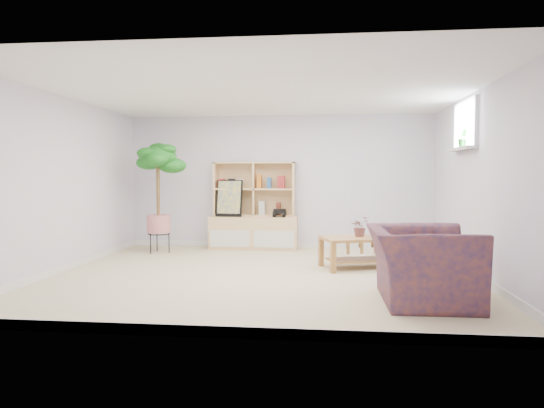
# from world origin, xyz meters

# --- Properties ---
(floor) EXTENTS (5.50, 5.00, 0.01)m
(floor) POSITION_xyz_m (0.00, 0.00, 0.00)
(floor) COLOR beige
(floor) RESTS_ON ground
(ceiling) EXTENTS (5.50, 5.00, 0.01)m
(ceiling) POSITION_xyz_m (0.00, 0.00, 2.40)
(ceiling) COLOR white
(ceiling) RESTS_ON walls
(walls) EXTENTS (5.51, 5.01, 2.40)m
(walls) POSITION_xyz_m (0.00, 0.00, 1.20)
(walls) COLOR silver
(walls) RESTS_ON floor
(baseboard) EXTENTS (5.50, 5.00, 0.10)m
(baseboard) POSITION_xyz_m (0.00, 0.00, 0.05)
(baseboard) COLOR white
(baseboard) RESTS_ON floor
(window) EXTENTS (0.10, 0.98, 0.68)m
(window) POSITION_xyz_m (2.73, 0.60, 2.00)
(window) COLOR silver
(window) RESTS_ON walls
(window_sill) EXTENTS (0.14, 1.00, 0.04)m
(window_sill) POSITION_xyz_m (2.67, 0.60, 1.68)
(window_sill) COLOR white
(window_sill) RESTS_ON walls
(storage_unit) EXTENTS (1.56, 0.53, 1.56)m
(storage_unit) POSITION_xyz_m (-0.43, 2.24, 0.78)
(storage_unit) COLOR #E2AF7B
(storage_unit) RESTS_ON floor
(poster) EXTENTS (0.48, 0.17, 0.65)m
(poster) POSITION_xyz_m (-0.86, 2.18, 0.91)
(poster) COLOR yellow
(poster) RESTS_ON storage_unit
(toy_truck) EXTENTS (0.32, 0.23, 0.16)m
(toy_truck) POSITION_xyz_m (0.04, 2.17, 0.67)
(toy_truck) COLOR black
(toy_truck) RESTS_ON storage_unit
(coffee_table) EXTENTS (1.22, 0.91, 0.44)m
(coffee_table) POSITION_xyz_m (1.34, 0.64, 0.22)
(coffee_table) COLOR #B07738
(coffee_table) RESTS_ON floor
(table_plant) EXTENTS (0.34, 0.34, 0.29)m
(table_plant) POSITION_xyz_m (1.32, 0.68, 0.59)
(table_plant) COLOR #245726
(table_plant) RESTS_ON coffee_table
(floor_tree) EXTENTS (0.70, 0.70, 1.88)m
(floor_tree) POSITION_xyz_m (-1.98, 1.64, 0.94)
(floor_tree) COLOR #0E4E16
(floor_tree) RESTS_ON floor
(armchair) EXTENTS (1.05, 1.20, 0.89)m
(armchair) POSITION_xyz_m (1.82, -1.15, 0.44)
(armchair) COLOR navy
(armchair) RESTS_ON floor
(sill_plant) EXTENTS (0.15, 0.12, 0.24)m
(sill_plant) POSITION_xyz_m (2.67, 0.50, 1.82)
(sill_plant) COLOR #0E4E16
(sill_plant) RESTS_ON window_sill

